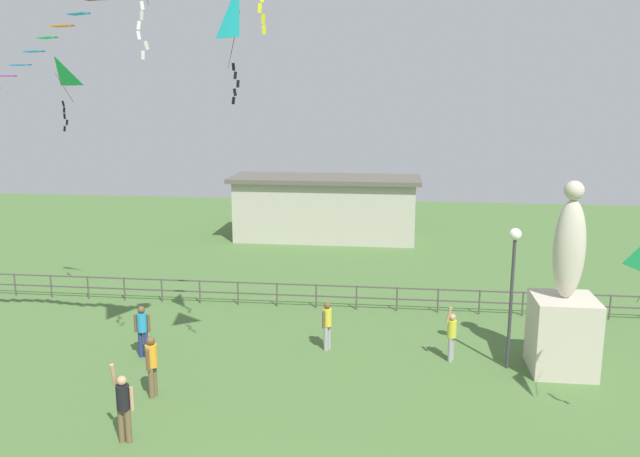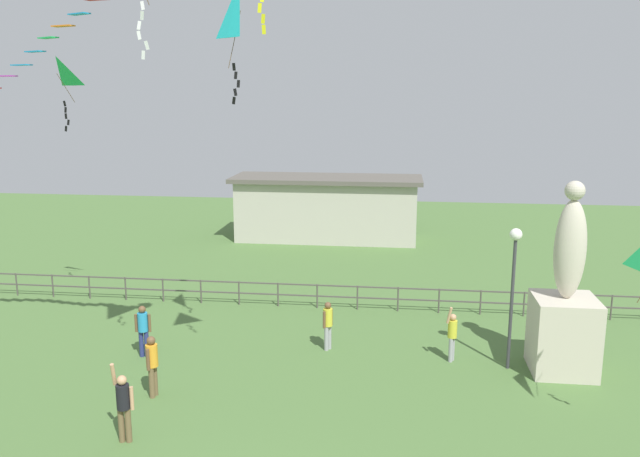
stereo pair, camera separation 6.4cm
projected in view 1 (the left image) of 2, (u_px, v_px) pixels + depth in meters
statue_monument at (564, 314)px, 18.81m from camera, size 1.80×1.80×5.73m
lamppost at (513, 267)px, 18.71m from camera, size 0.36×0.36×4.32m
person_0 at (327, 322)px, 20.55m from camera, size 0.30×0.43×1.61m
person_1 at (152, 362)px, 17.31m from camera, size 0.32×0.52×1.73m
person_2 at (123, 403)px, 15.02m from camera, size 0.52×0.31×1.98m
person_4 at (142, 328)px, 19.98m from camera, size 0.50×0.31×1.67m
person_5 at (452, 333)px, 19.69m from camera, size 0.37×0.44×1.80m
kite_4 at (56, 76)px, 22.23m from camera, size 1.09×1.09×2.52m
kite_5 at (240, 15)px, 16.85m from camera, size 0.86×0.81×3.17m
waterfront_railing at (333, 293)px, 24.59m from camera, size 36.00×0.06×0.95m
pavilion_building at (325, 208)px, 36.20m from camera, size 10.61×3.82×3.59m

